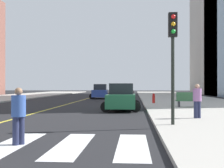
% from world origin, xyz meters
% --- Properties ---
extents(sidewalk_kerb_east, '(10.00, 120.00, 0.15)m').
position_xyz_m(sidewalk_kerb_east, '(12.20, 20.00, 0.07)').
color(sidewalk_kerb_east, '#B2ADA3').
rests_on(sidewalk_kerb_east, ground).
extents(lane_divider_paint, '(0.16, 80.00, 0.01)m').
position_xyz_m(lane_divider_paint, '(0.00, 40.00, 0.01)').
color(lane_divider_paint, yellow).
rests_on(lane_divider_paint, ground).
extents(car_green_nearest, '(2.69, 4.31, 1.92)m').
position_xyz_m(car_green_nearest, '(5.46, 16.58, 0.90)').
color(car_green_nearest, '#236B42').
rests_on(car_green_nearest, ground).
extents(car_silver_second, '(2.79, 4.38, 1.93)m').
position_xyz_m(car_silver_second, '(5.05, 27.90, 0.90)').
color(car_silver_second, '#B7B7BC').
rests_on(car_silver_second, ground).
extents(car_gray_third, '(2.73, 4.29, 1.90)m').
position_xyz_m(car_gray_third, '(5.01, 59.55, 0.89)').
color(car_gray_third, slate).
rests_on(car_gray_third, ground).
extents(car_blue_fourth, '(2.89, 4.52, 1.99)m').
position_xyz_m(car_blue_fourth, '(1.72, 36.34, 0.93)').
color(car_blue_fourth, '#2D479E').
rests_on(car_blue_fourth, ground).
extents(traffic_light_near_corner, '(0.36, 0.41, 4.64)m').
position_xyz_m(traffic_light_near_corner, '(7.95, 7.82, 3.42)').
color(traffic_light_near_corner, black).
rests_on(traffic_light_near_corner, sidewalk_kerb_east).
extents(park_bench, '(1.81, 0.61, 1.12)m').
position_xyz_m(park_bench, '(10.44, 18.44, 0.69)').
color(park_bench, '#33603D').
rests_on(park_bench, sidewalk_kerb_east).
extents(pedestrian_crossing, '(0.42, 0.42, 1.70)m').
position_xyz_m(pedestrian_crossing, '(2.92, 3.91, 0.94)').
color(pedestrian_crossing, '#232847').
rests_on(pedestrian_crossing, ground).
extents(pedestrian_waiting_east, '(0.42, 0.42, 1.70)m').
position_xyz_m(pedestrian_waiting_east, '(9.48, 10.45, 1.08)').
color(pedestrian_waiting_east, '#232847').
rests_on(pedestrian_waiting_east, sidewalk_kerb_east).
extents(fire_hydrant, '(0.26, 0.26, 0.89)m').
position_xyz_m(fire_hydrant, '(8.17, 23.48, 0.58)').
color(fire_hydrant, red).
rests_on(fire_hydrant, sidewalk_kerb_east).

